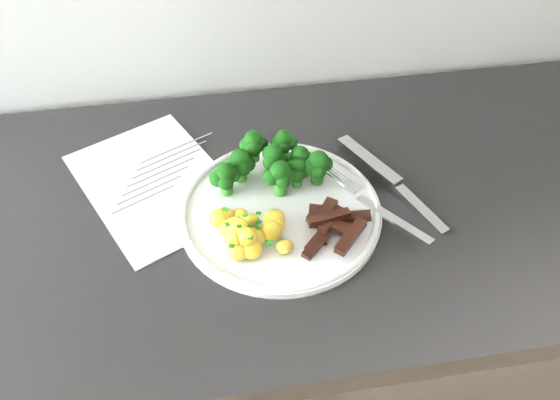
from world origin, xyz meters
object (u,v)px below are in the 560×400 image
at_px(recipe_paper, 155,182).
at_px(fork, 379,208).
at_px(broccoli, 274,162).
at_px(knife, 403,193).
at_px(counter, 302,346).
at_px(plate, 280,210).
at_px(potatoes, 250,232).
at_px(beef_strips, 332,225).

xyz_separation_m(recipe_paper, fork, (0.32, -0.12, 0.02)).
height_order(broccoli, knife, broccoli).
bearing_deg(recipe_paper, knife, -14.01).
relative_size(recipe_paper, broccoli, 1.82).
height_order(counter, broccoli, broccoli).
height_order(plate, knife, knife).
relative_size(potatoes, fork, 0.62).
xyz_separation_m(recipe_paper, knife, (0.37, -0.09, 0.01)).
bearing_deg(knife, fork, -147.16).
distance_m(potatoes, fork, 0.19).
distance_m(plate, broccoli, 0.07).
xyz_separation_m(counter, recipe_paper, (-0.23, 0.08, 0.44)).
relative_size(recipe_paper, fork, 1.91).
distance_m(broccoli, knife, 0.20).
relative_size(counter, recipe_paper, 6.88).
xyz_separation_m(counter, beef_strips, (0.02, -0.07, 0.45)).
distance_m(recipe_paper, plate, 0.20).
distance_m(counter, knife, 0.46).
bearing_deg(recipe_paper, fork, -21.21).
distance_m(counter, beef_strips, 0.46).
bearing_deg(recipe_paper, potatoes, -47.98).
relative_size(plate, broccoli, 1.60).
relative_size(plate, potatoes, 2.71).
distance_m(plate, fork, 0.14).
bearing_deg(counter, beef_strips, -77.08).
bearing_deg(broccoli, recipe_paper, 169.18).
bearing_deg(counter, knife, -5.27).
xyz_separation_m(potatoes, fork, (0.19, 0.02, -0.01)).
xyz_separation_m(recipe_paper, potatoes, (0.13, -0.14, 0.02)).
relative_size(counter, beef_strips, 20.73).
bearing_deg(potatoes, counter, 33.15).
height_order(recipe_paper, plate, plate).
bearing_deg(beef_strips, fork, 17.25).
xyz_separation_m(potatoes, beef_strips, (0.12, -0.00, -0.00)).
bearing_deg(recipe_paper, broccoli, -10.82).
bearing_deg(potatoes, beef_strips, -1.17).
distance_m(broccoli, potatoes, 0.12).
relative_size(broccoli, beef_strips, 1.66).
relative_size(counter, fork, 13.16).
xyz_separation_m(broccoli, fork, (0.14, -0.09, -0.03)).
distance_m(potatoes, beef_strips, 0.12).
relative_size(potatoes, knife, 0.48).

